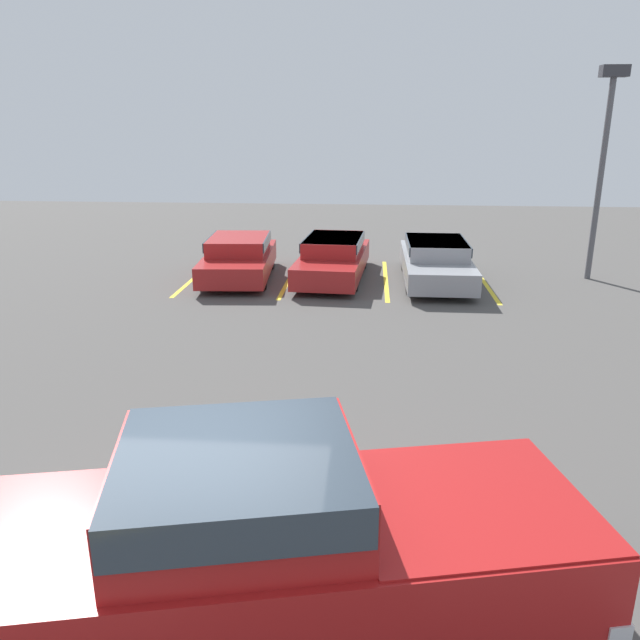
{
  "coord_description": "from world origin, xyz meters",
  "views": [
    {
      "loc": [
        1.61,
        -4.66,
        4.28
      ],
      "look_at": [
        0.77,
        5.67,
        1.0
      ],
      "focal_mm": 35.0,
      "sensor_mm": 36.0,
      "label": 1
    }
  ],
  "objects_px": {
    "pickup_truck": "(274,540)",
    "light_post": "(605,145)",
    "parked_sedan_c": "(436,259)",
    "parked_sedan_b": "(333,256)",
    "parked_sedan_a": "(239,256)"
  },
  "relations": [
    {
      "from": "parked_sedan_a",
      "to": "light_post",
      "type": "relative_size",
      "value": 0.76
    },
    {
      "from": "parked_sedan_b",
      "to": "parked_sedan_c",
      "type": "xyz_separation_m",
      "value": [
        2.89,
        -0.18,
        0.0
      ]
    },
    {
      "from": "parked_sedan_b",
      "to": "light_post",
      "type": "distance_m",
      "value": 7.95
    },
    {
      "from": "light_post",
      "to": "parked_sedan_a",
      "type": "bearing_deg",
      "value": -175.62
    },
    {
      "from": "parked_sedan_b",
      "to": "light_post",
      "type": "height_order",
      "value": "light_post"
    },
    {
      "from": "parked_sedan_a",
      "to": "parked_sedan_b",
      "type": "relative_size",
      "value": 0.91
    },
    {
      "from": "pickup_truck",
      "to": "light_post",
      "type": "xyz_separation_m",
      "value": [
        7.03,
        13.58,
        2.84
      ]
    },
    {
      "from": "pickup_truck",
      "to": "light_post",
      "type": "relative_size",
      "value": 1.01
    },
    {
      "from": "pickup_truck",
      "to": "light_post",
      "type": "distance_m",
      "value": 15.55
    },
    {
      "from": "pickup_truck",
      "to": "parked_sedan_a",
      "type": "distance_m",
      "value": 13.15
    },
    {
      "from": "parked_sedan_a",
      "to": "parked_sedan_c",
      "type": "bearing_deg",
      "value": 86.57
    },
    {
      "from": "pickup_truck",
      "to": "parked_sedan_c",
      "type": "relative_size",
      "value": 1.23
    },
    {
      "from": "light_post",
      "to": "pickup_truck",
      "type": "bearing_deg",
      "value": -117.36
    },
    {
      "from": "parked_sedan_b",
      "to": "pickup_truck",
      "type": "bearing_deg",
      "value": 5.25
    },
    {
      "from": "pickup_truck",
      "to": "parked_sedan_a",
      "type": "relative_size",
      "value": 1.33
    }
  ]
}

